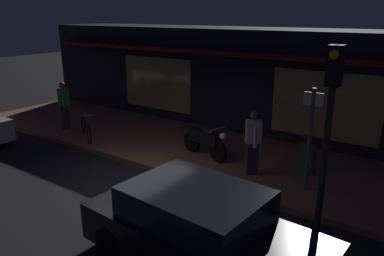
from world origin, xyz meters
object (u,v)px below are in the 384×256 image
Objects in this scene: trash_bin at (308,155)px; motorcycle at (205,140)px; person_photographer at (64,104)px; person_bystander at (253,142)px; parked_car_far at (200,231)px; bicycle_parked at (86,128)px; traffic_light_pole at (330,110)px; sign_post at (310,134)px.

motorcycle is at bearing -168.35° from trash_bin.
person_photographer is 8.43m from trash_bin.
trash_bin is at bearing 39.89° from person_bystander.
parked_car_far is (8.09, -3.49, -0.32)m from person_photographer.
motorcycle is at bearing 167.80° from person_bystander.
parked_car_far is (2.50, -4.02, 0.06)m from motorcycle.
bicycle_parked is 8.15m from traffic_light_pole.
traffic_light_pole reaches higher than parked_car_far.
parked_car_far is (-0.55, -3.63, -0.81)m from sign_post.
bicycle_parked is 1.68m from person_photographer.
traffic_light_pole is 0.85× the size of parked_car_far.
traffic_light_pole is at bearing -26.66° from motorcycle.
bicycle_parked is 1.57× the size of trash_bin.
motorcycle is at bearing 121.88° from parked_car_far.
traffic_light_pole is (1.05, -2.48, 1.86)m from trash_bin.
sign_post is (8.64, 0.14, 0.48)m from person_photographer.
parked_car_far reaches higher than motorcycle.
motorcycle is at bearing 12.64° from bicycle_parked.
person_photographer is 0.40× the size of parked_car_far.
motorcycle is 1.81× the size of trash_bin.
person_bystander is at bearing -12.20° from motorcycle.
person_photographer is 8.66m from sign_post.
sign_post is at bearing -7.36° from motorcycle.
bicycle_parked is 0.35× the size of parked_car_far.
person_photographer is at bearing 156.64° from parked_car_far.
trash_bin reaches higher than bicycle_parked.
traffic_light_pole reaches higher than trash_bin.
person_bystander is at bearing 178.49° from sign_post.
bicycle_parked is (-4.04, -0.91, -0.14)m from motorcycle.
traffic_light_pole reaches higher than sign_post.
trash_bin is (2.76, 0.57, -0.03)m from motorcycle.
traffic_light_pole is at bearing -35.82° from person_bystander.
motorcycle is 0.47× the size of traffic_light_pole.
bicycle_parked is at bearing 172.68° from traffic_light_pole.
person_photographer is at bearing -179.10° from sign_post.
traffic_light_pole reaches higher than motorcycle.
person_bystander is 3.03m from traffic_light_pole.
motorcycle reaches higher than trash_bin.
person_bystander is (5.69, 0.55, 0.52)m from bicycle_parked.
motorcycle is 5.62m from person_photographer.
motorcycle is 3.20m from sign_post.
parked_car_far is (-1.31, -2.11, -1.77)m from traffic_light_pole.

